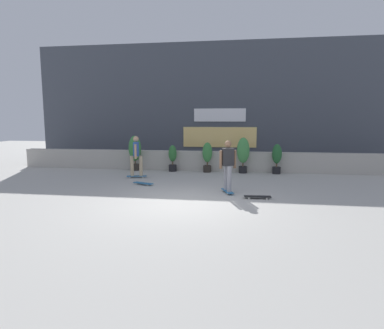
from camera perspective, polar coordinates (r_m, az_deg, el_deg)
name	(u,v)px	position (r m, az deg, el deg)	size (l,w,h in m)	color
ground_plane	(184,203)	(9.38, -1.38, -6.70)	(48.00, 48.00, 0.00)	#B2AFA8
planter_wall	(206,161)	(15.14, 2.54, 0.63)	(18.00, 0.40, 0.90)	#B2ADA3
building_backdrop	(214,104)	(19.02, 3.89, 10.54)	(20.00, 2.08, 6.50)	#424751
potted_plant_0	(135,150)	(15.35, -9.96, 2.50)	(0.57, 0.57, 1.62)	#2D2823
potted_plant_1	(173,157)	(14.91, -3.41, 1.23)	(0.37, 0.37, 1.20)	black
potted_plant_2	(207,155)	(14.65, 2.69, 1.59)	(0.44, 0.44, 1.34)	#2D2823
potted_plant_3	(243,152)	(14.56, 8.94, 2.12)	(0.55, 0.55, 1.57)	black
potted_plant_4	(277,157)	(14.67, 14.62, 1.22)	(0.42, 0.42, 1.30)	black
skater_far_right	(228,164)	(10.50, 6.28, 0.06)	(0.53, 0.82, 1.70)	#266699
skater_foreground	(136,155)	(13.40, -9.73, 1.68)	(0.82, 0.55, 1.70)	#266699
skateboard_near_camera	(258,197)	(10.04, 11.39, -5.52)	(0.81, 0.25, 0.08)	black
skateboard_aside	(143,183)	(12.00, -8.55, -3.25)	(0.82, 0.48, 0.08)	#266699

